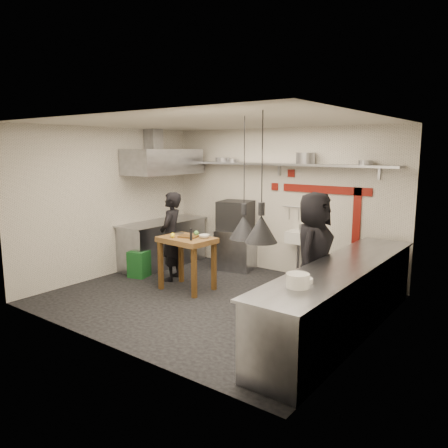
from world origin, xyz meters
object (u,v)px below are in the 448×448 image
Objects in this scene: green_bin at (139,264)px; chef_left at (171,236)px; chef_right at (314,253)px; combi_oven at (236,215)px; prep_table at (187,264)px; oven_stand at (236,249)px.

chef_left reaches higher than green_bin.
combi_oven is at bearing 53.07° from chef_right.
prep_table is at bearing -1.07° from green_bin.
chef_right is (2.31, -1.28, -0.19)m from combi_oven.
chef_right reaches higher than oven_stand.
green_bin is (-1.12, -1.59, -0.84)m from combi_oven.
prep_table is 2.26m from chef_right.
prep_table is at bearing 44.42° from chef_left.
prep_table is (0.10, -1.60, 0.06)m from oven_stand.
combi_oven is 1.46m from chef_left.
chef_left is (-0.63, 0.27, 0.36)m from prep_table.
chef_left reaches higher than prep_table.
combi_oven is at bearing 137.51° from chef_left.
chef_right reaches higher than green_bin.
prep_table reaches higher than oven_stand.
chef_right is at bearing -41.98° from oven_stand.
chef_left is at bearing 160.25° from prep_table.
combi_oven is 0.38× the size of chef_left.
prep_table is 0.51× the size of chef_right.
chef_right is (3.43, 0.31, 0.65)m from green_bin.
chef_left is (0.62, 0.25, 0.57)m from green_bin.
chef_left is 2.81m from chef_right.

